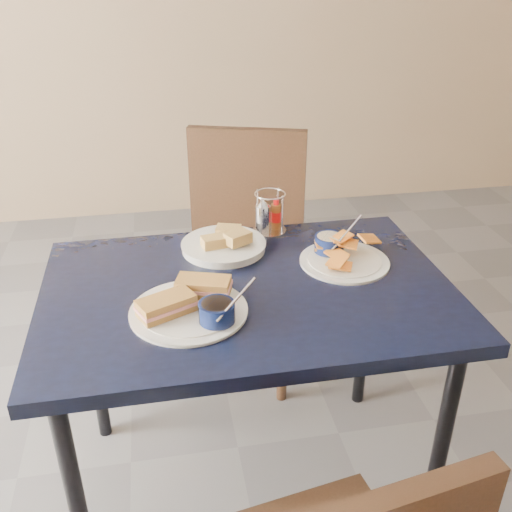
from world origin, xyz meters
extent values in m
cube|color=black|center=(0.02, 0.18, 0.73)|extent=(1.12, 0.75, 0.04)
cylinder|color=black|center=(-0.47, -0.12, 0.35)|extent=(0.04, 0.04, 0.71)
cylinder|color=black|center=(0.50, -0.12, 0.35)|extent=(0.04, 0.04, 0.71)
cylinder|color=black|center=(-0.47, 0.47, 0.35)|extent=(0.04, 0.04, 0.71)
cylinder|color=black|center=(0.50, 0.47, 0.35)|extent=(0.04, 0.04, 0.71)
cube|color=black|center=(0.09, 0.76, 0.47)|extent=(0.57, 0.56, 0.04)
cylinder|color=black|center=(-0.10, 0.59, 0.22)|extent=(0.04, 0.04, 0.45)
cylinder|color=black|center=(0.27, 0.59, 0.22)|extent=(0.04, 0.04, 0.45)
cylinder|color=black|center=(-0.10, 0.94, 0.22)|extent=(0.04, 0.04, 0.45)
cylinder|color=black|center=(0.27, 0.94, 0.22)|extent=(0.04, 0.04, 0.45)
cube|color=black|center=(0.09, 0.96, 0.73)|extent=(0.45, 0.18, 0.48)
cylinder|color=white|center=(-0.15, 0.08, 0.75)|extent=(0.30, 0.30, 0.01)
cylinder|color=white|center=(-0.15, 0.08, 0.76)|extent=(0.25, 0.25, 0.00)
cube|color=#B38240|center=(-0.21, 0.07, 0.78)|extent=(0.16, 0.12, 0.04)
cube|color=pink|center=(-0.21, 0.07, 0.78)|extent=(0.16, 0.13, 0.01)
cube|color=#B38240|center=(-0.11, 0.14, 0.78)|extent=(0.15, 0.11, 0.04)
cube|color=pink|center=(-0.11, 0.14, 0.78)|extent=(0.16, 0.12, 0.01)
cylinder|color=#0A133A|center=(-0.09, 0.01, 0.79)|extent=(0.09, 0.09, 0.05)
cylinder|color=black|center=(-0.09, 0.01, 0.80)|extent=(0.08, 0.08, 0.01)
cylinder|color=silver|center=(-0.04, -0.01, 0.83)|extent=(0.11, 0.07, 0.08)
cylinder|color=white|center=(0.32, 0.26, 0.75)|extent=(0.26, 0.26, 0.01)
cylinder|color=white|center=(0.32, 0.26, 0.76)|extent=(0.22, 0.22, 0.00)
cube|color=orange|center=(0.30, 0.31, 0.76)|extent=(0.05, 0.07, 0.02)
cube|color=orange|center=(0.29, 0.21, 0.77)|extent=(0.08, 0.07, 0.01)
cube|color=orange|center=(0.28, 0.32, 0.77)|extent=(0.07, 0.06, 0.01)
cube|color=orange|center=(0.29, 0.25, 0.78)|extent=(0.07, 0.08, 0.02)
cube|color=orange|center=(0.28, 0.30, 0.78)|extent=(0.07, 0.05, 0.02)
cube|color=orange|center=(0.28, 0.20, 0.79)|extent=(0.08, 0.08, 0.02)
cube|color=orange|center=(0.33, 0.29, 0.79)|extent=(0.08, 0.07, 0.02)
cube|color=orange|center=(0.31, 0.30, 0.80)|extent=(0.05, 0.07, 0.02)
cube|color=orange|center=(0.40, 0.27, 0.80)|extent=(0.07, 0.07, 0.03)
cube|color=orange|center=(0.32, 0.30, 0.80)|extent=(0.08, 0.07, 0.02)
cylinder|color=#0A133A|center=(0.29, 0.32, 0.79)|extent=(0.09, 0.09, 0.05)
cylinder|color=#BFB090|center=(0.29, 0.32, 0.80)|extent=(0.08, 0.08, 0.01)
cylinder|color=silver|center=(0.34, 0.30, 0.83)|extent=(0.11, 0.07, 0.08)
cylinder|color=white|center=(-0.02, 0.41, 0.76)|extent=(0.26, 0.26, 0.02)
cylinder|color=white|center=(-0.02, 0.41, 0.77)|extent=(0.21, 0.21, 0.00)
cube|color=tan|center=(-0.05, 0.39, 0.79)|extent=(0.08, 0.06, 0.03)
cube|color=tan|center=(0.00, 0.44, 0.79)|extent=(0.09, 0.07, 0.03)
cube|color=tan|center=(0.02, 0.38, 0.80)|extent=(0.09, 0.08, 0.03)
cylinder|color=silver|center=(0.15, 0.51, 0.75)|extent=(0.11, 0.11, 0.01)
cylinder|color=silver|center=(0.18, 0.54, 0.82)|extent=(0.01, 0.00, 0.13)
cylinder|color=silver|center=(0.11, 0.54, 0.82)|extent=(0.01, 0.00, 0.13)
cylinder|color=silver|center=(0.11, 0.48, 0.82)|extent=(0.01, 0.01, 0.13)
cylinder|color=silver|center=(0.18, 0.48, 0.82)|extent=(0.01, 0.01, 0.13)
torus|color=silver|center=(0.15, 0.51, 0.88)|extent=(0.10, 0.10, 0.00)
cylinder|color=silver|center=(0.13, 0.51, 0.80)|extent=(0.05, 0.05, 0.08)
cone|color=silver|center=(0.13, 0.51, 0.85)|extent=(0.04, 0.04, 0.02)
cylinder|color=brown|center=(0.17, 0.51, 0.80)|extent=(0.03, 0.03, 0.08)
cylinder|color=#AA0A09|center=(0.17, 0.51, 0.80)|extent=(0.03, 0.03, 0.03)
cylinder|color=#AA0A09|center=(0.17, 0.51, 0.85)|extent=(0.02, 0.02, 0.02)
camera|label=1|loc=(-0.20, -1.15, 1.56)|focal=40.00mm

